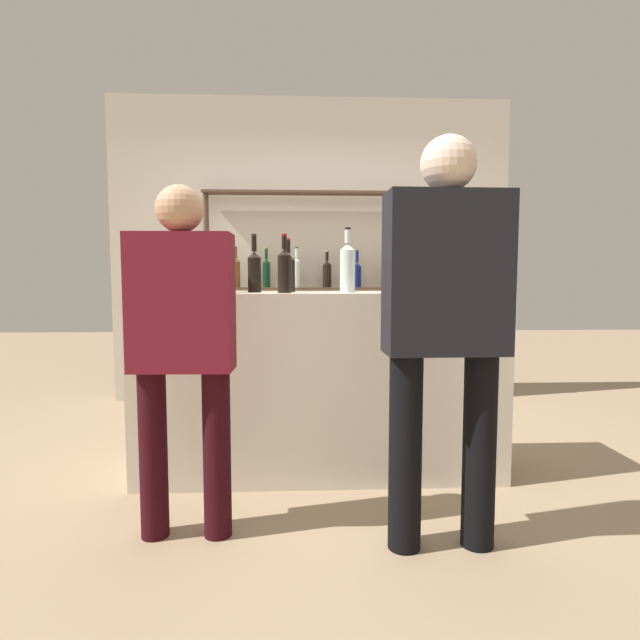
# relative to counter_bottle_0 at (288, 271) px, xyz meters

# --- Properties ---
(ground_plane) EXTENTS (16.00, 16.00, 0.00)m
(ground_plane) POSITION_rel_counter_bottle_0_xyz_m (0.19, -0.07, -1.19)
(ground_plane) COLOR #9E8466
(bar_counter) EXTENTS (2.09, 0.51, 1.07)m
(bar_counter) POSITION_rel_counter_bottle_0_xyz_m (0.19, -0.07, -0.66)
(bar_counter) COLOR beige
(bar_counter) RESTS_ON ground_plane
(back_wall) EXTENTS (3.69, 0.12, 2.80)m
(back_wall) POSITION_rel_counter_bottle_0_xyz_m (0.19, 1.78, 0.21)
(back_wall) COLOR beige
(back_wall) RESTS_ON ground_plane
(back_shelf) EXTENTS (1.94, 0.18, 1.93)m
(back_shelf) POSITION_rel_counter_bottle_0_xyz_m (0.18, 1.60, 0.06)
(back_shelf) COLOR #4C3828
(back_shelf) RESTS_ON ground_plane
(counter_bottle_0) EXTENTS (0.09, 0.09, 0.31)m
(counter_bottle_0) POSITION_rel_counter_bottle_0_xyz_m (0.00, 0.00, 0.00)
(counter_bottle_0) COLOR black
(counter_bottle_0) RESTS_ON bar_counter
(counter_bottle_1) EXTENTS (0.09, 0.09, 0.37)m
(counter_bottle_1) POSITION_rel_counter_bottle_0_xyz_m (0.34, -0.11, 0.03)
(counter_bottle_1) COLOR silver
(counter_bottle_1) RESTS_ON bar_counter
(counter_bottle_2) EXTENTS (0.08, 0.08, 0.33)m
(counter_bottle_2) POSITION_rel_counter_bottle_0_xyz_m (-0.19, -0.06, 0.00)
(counter_bottle_2) COLOR black
(counter_bottle_2) RESTS_ON bar_counter
(counter_bottle_3) EXTENTS (0.08, 0.08, 0.32)m
(counter_bottle_3) POSITION_rel_counter_bottle_0_xyz_m (-0.01, -0.20, 0.01)
(counter_bottle_3) COLOR black
(counter_bottle_3) RESTS_ON bar_counter
(ice_bucket) EXTENTS (0.24, 0.24, 0.20)m
(ice_bucket) POSITION_rel_counter_bottle_0_xyz_m (-0.45, -0.11, -0.02)
(ice_bucket) COLOR black
(ice_bucket) RESTS_ON bar_counter
(customer_right) EXTENTS (0.50, 0.23, 1.73)m
(customer_right) POSITION_rel_counter_bottle_0_xyz_m (0.67, -0.91, -0.19)
(customer_right) COLOR black
(customer_right) RESTS_ON ground_plane
(customer_left) EXTENTS (0.44, 0.20, 1.55)m
(customer_left) POSITION_rel_counter_bottle_0_xyz_m (-0.44, -0.77, -0.29)
(customer_left) COLOR black
(customer_left) RESTS_ON ground_plane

